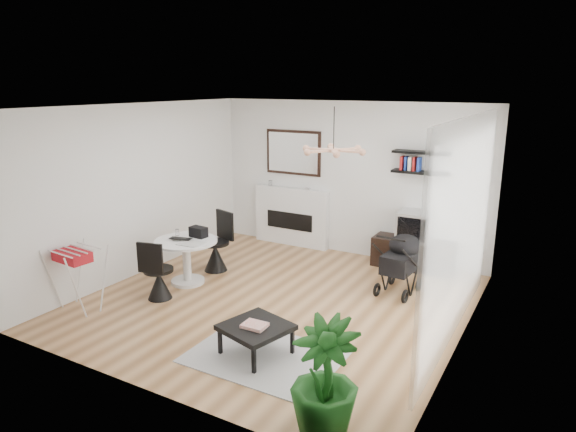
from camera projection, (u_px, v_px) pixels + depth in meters
The scene contains 25 objects.
floor at pixel (276, 301), 7.26m from camera, with size 5.00×5.00×0.00m, color brown.
ceiling at pixel (275, 107), 6.58m from camera, with size 5.00×5.00×0.00m, color white.
wall_back at pixel (348, 179), 9.02m from camera, with size 5.00×5.00×0.00m, color white.
wall_left at pixel (140, 190), 8.11m from camera, with size 5.00×5.00×0.00m, color white.
wall_right at pixel (467, 235), 5.73m from camera, with size 5.00×5.00×0.00m, color white.
sheer_curtain at pixel (462, 229), 5.94m from camera, with size 0.04×3.60×2.60m, color white.
fireplace at pixel (292, 209), 9.65m from camera, with size 1.50×0.17×2.16m.
shelf_lower at pixel (420, 172), 8.23m from camera, with size 0.90×0.25×0.04m, color black.
shelf_upper at pixel (421, 152), 8.15m from camera, with size 0.90×0.25×0.04m, color black.
pendant_lamp at pixel (333, 150), 6.63m from camera, with size 0.90×0.90×0.10m, color tan, non-canonical shape.
tv_console at pixel (413, 254), 8.48m from camera, with size 1.31×0.46×0.49m, color black.
crt_tv at pixel (416, 226), 8.35m from camera, with size 0.55×0.48×0.48m.
dining_table at pixel (187, 255), 7.81m from camera, with size 0.95×0.95×0.69m.
laptop at pixel (179, 240), 7.70m from camera, with size 0.35×0.22×0.03m, color black.
black_bag at pixel (198, 232), 7.89m from camera, with size 0.27×0.16×0.16m, color black.
newspaper at pixel (191, 244), 7.57m from camera, with size 0.35×0.29×0.01m, color beige.
drinking_glass at pixel (177, 232), 7.97m from camera, with size 0.06×0.06×0.10m, color white.
chair_far at pixel (216, 252), 8.39m from camera, with size 0.50×0.51×0.97m.
chair_near at pixel (158, 280), 7.27m from camera, with size 0.44×0.46×0.89m.
drying_rack at pixel (78, 278), 6.88m from camera, with size 0.63×0.59×0.87m.
stroller at pixel (401, 265), 7.49m from camera, with size 0.54×0.81×0.96m.
rug at pixel (265, 356), 5.79m from camera, with size 1.66×1.20×0.01m, color #989898.
coffee_table at pixel (256, 328), 5.77m from camera, with size 0.83×0.83×0.35m.
magazines at pixel (255, 325), 5.71m from camera, with size 0.27×0.21×0.04m, color #C34030.
potted_plant at pixel (325, 378), 4.42m from camera, with size 0.60×0.60×1.07m, color #164E16.
Camera 1 is at (3.46, -5.76, 3.00)m, focal length 32.00 mm.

